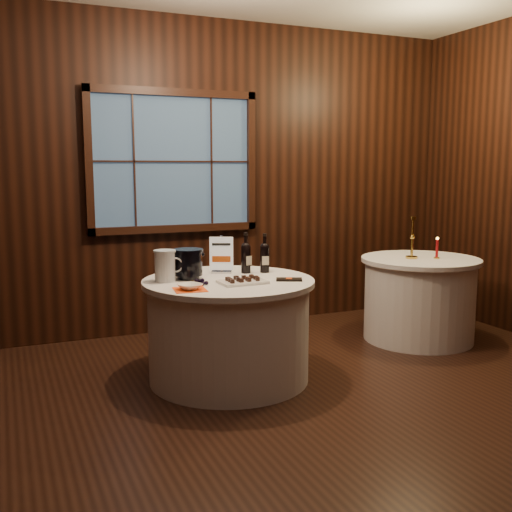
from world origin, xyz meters
name	(u,v)px	position (x,y,z in m)	size (l,w,h in m)	color
ground	(287,431)	(0.00, 0.00, 0.00)	(6.00, 6.00, 0.00)	black
back_wall	(173,173)	(0.00, 2.48, 1.54)	(6.00, 0.10, 3.00)	black
main_table	(229,329)	(0.00, 1.00, 0.39)	(1.28, 1.28, 0.77)	silver
side_table	(419,299)	(2.00, 1.30, 0.39)	(1.08, 1.08, 0.77)	silver
sign_stand	(222,260)	(0.05, 1.27, 0.87)	(0.18, 0.14, 0.30)	#BABAC1
port_bottle_left	(246,256)	(0.22, 1.20, 0.91)	(0.08, 0.09, 0.32)	black
port_bottle_right	(265,256)	(0.37, 1.17, 0.90)	(0.07, 0.08, 0.31)	black
ice_bucket	(188,263)	(-0.27, 1.14, 0.89)	(0.22, 0.22, 0.22)	black
chocolate_plate	(243,281)	(0.04, 0.82, 0.79)	(0.34, 0.23, 0.05)	white
chocolate_box	(289,279)	(0.40, 0.78, 0.78)	(0.19, 0.09, 0.02)	black
grape_bunch	(200,282)	(-0.27, 0.87, 0.79)	(0.18, 0.07, 0.04)	black
glass_pitcher	(165,266)	(-0.45, 1.10, 0.89)	(0.21, 0.16, 0.23)	silver
orange_napkin	(190,290)	(-0.38, 0.74, 0.77)	(0.21, 0.21, 0.00)	#EE4B14
cracker_bowl	(190,287)	(-0.38, 0.74, 0.79)	(0.16, 0.16, 0.04)	white
brass_candlestick	(412,243)	(1.91, 1.31, 0.91)	(0.11, 0.11, 0.39)	gold
red_candle	(437,250)	(2.10, 1.21, 0.85)	(0.05, 0.05, 0.20)	gold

